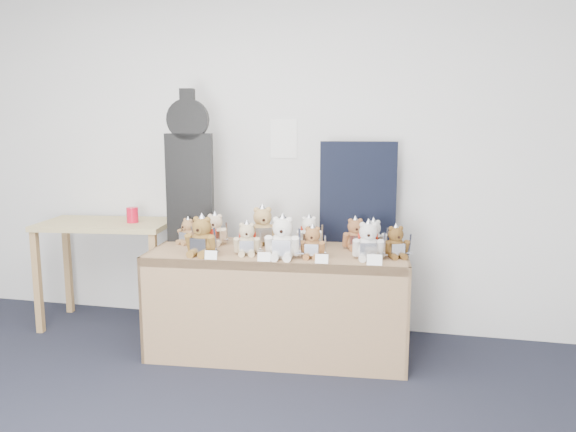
% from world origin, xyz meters
% --- Properties ---
extents(room_shell, '(6.00, 6.00, 6.00)m').
position_xyz_m(room_shell, '(0.42, 2.49, 1.49)').
color(room_shell, white).
rests_on(room_shell, floor).
extents(display_table, '(1.82, 0.88, 0.74)m').
position_xyz_m(display_table, '(0.52, 1.84, 0.58)').
color(display_table, '#99734E').
rests_on(display_table, floor).
extents(side_table, '(1.07, 0.68, 0.84)m').
position_xyz_m(side_table, '(-0.94, 2.13, 0.71)').
color(side_table, tan).
rests_on(side_table, floor).
extents(guitar_case, '(0.35, 0.16, 1.12)m').
position_xyz_m(guitar_case, '(-0.20, 2.07, 1.28)').
color(guitar_case, black).
rests_on(guitar_case, display_table).
extents(navy_board, '(0.55, 0.08, 0.74)m').
position_xyz_m(navy_board, '(1.02, 2.29, 1.11)').
color(navy_board, black).
rests_on(navy_board, display_table).
extents(red_cup, '(0.09, 0.09, 0.12)m').
position_xyz_m(red_cup, '(-0.72, 2.15, 0.90)').
color(red_cup, red).
rests_on(red_cup, side_table).
extents(teddy_front_far_left, '(0.24, 0.20, 0.30)m').
position_xyz_m(teddy_front_far_left, '(0.06, 1.65, 0.85)').
color(teddy_front_far_left, brown).
rests_on(teddy_front_far_left, display_table).
extents(teddy_front_left, '(0.21, 0.19, 0.25)m').
position_xyz_m(teddy_front_left, '(0.34, 1.73, 0.83)').
color(teddy_front_left, tan).
rests_on(teddy_front_left, display_table).
extents(teddy_front_centre, '(0.26, 0.22, 0.31)m').
position_xyz_m(teddy_front_centre, '(0.60, 1.69, 0.86)').
color(teddy_front_centre, silver).
rests_on(teddy_front_centre, display_table).
extents(teddy_front_right, '(0.19, 0.16, 0.24)m').
position_xyz_m(teddy_front_right, '(0.79, 1.74, 0.83)').
color(teddy_front_right, brown).
rests_on(teddy_front_right, display_table).
extents(teddy_front_far_right, '(0.23, 0.20, 0.28)m').
position_xyz_m(teddy_front_far_right, '(1.15, 1.78, 0.85)').
color(teddy_front_far_right, silver).
rests_on(teddy_front_far_right, display_table).
extents(teddy_front_end, '(0.20, 0.19, 0.24)m').
position_xyz_m(teddy_front_end, '(1.32, 1.87, 0.83)').
color(teddy_front_end, brown).
rests_on(teddy_front_end, display_table).
extents(teddy_back_left, '(0.21, 0.18, 0.25)m').
position_xyz_m(teddy_back_left, '(0.02, 1.99, 0.84)').
color(teddy_back_left, beige).
rests_on(teddy_back_left, display_table).
extents(teddy_back_centre_left, '(0.26, 0.25, 0.31)m').
position_xyz_m(teddy_back_centre_left, '(0.36, 2.06, 0.86)').
color(teddy_back_centre_left, tan).
rests_on(teddy_back_centre_left, display_table).
extents(teddy_back_centre_right, '(0.21, 0.19, 0.25)m').
position_xyz_m(teddy_back_centre_right, '(0.70, 2.06, 0.84)').
color(teddy_back_centre_right, white).
rests_on(teddy_back_centre_right, display_table).
extents(teddy_back_right, '(0.21, 0.19, 0.25)m').
position_xyz_m(teddy_back_right, '(1.03, 2.06, 0.84)').
color(teddy_back_right, brown).
rests_on(teddy_back_right, display_table).
extents(teddy_back_end, '(0.20, 0.19, 0.24)m').
position_xyz_m(teddy_back_end, '(1.16, 2.06, 0.83)').
color(teddy_back_end, silver).
rests_on(teddy_back_end, display_table).
extents(teddy_back_far_left, '(0.17, 0.17, 0.21)m').
position_xyz_m(teddy_back_far_left, '(-0.18, 1.96, 0.82)').
color(teddy_back_far_left, olive).
rests_on(teddy_back_far_left, display_table).
extents(entry_card_a, '(0.08, 0.02, 0.06)m').
position_xyz_m(entry_card_a, '(0.16, 1.53, 0.77)').
color(entry_card_a, white).
rests_on(entry_card_a, display_table).
extents(entry_card_b, '(0.08, 0.03, 0.06)m').
position_xyz_m(entry_card_b, '(0.51, 1.56, 0.77)').
color(entry_card_b, white).
rests_on(entry_card_b, display_table).
extents(entry_card_c, '(0.08, 0.02, 0.06)m').
position_xyz_m(entry_card_c, '(0.87, 1.59, 0.77)').
color(entry_card_c, white).
rests_on(entry_card_c, display_table).
extents(entry_card_d, '(0.10, 0.03, 0.07)m').
position_xyz_m(entry_card_d, '(1.20, 1.62, 0.77)').
color(entry_card_d, white).
rests_on(entry_card_d, display_table).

